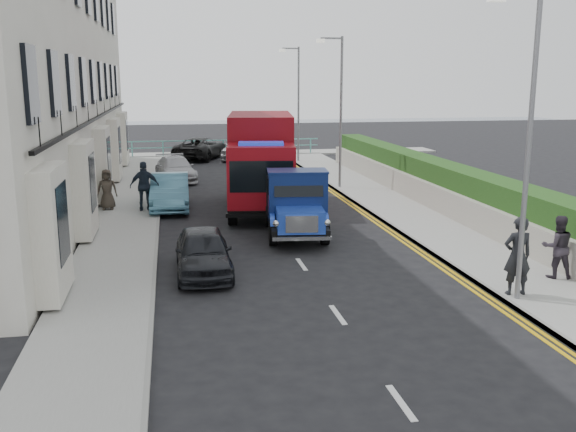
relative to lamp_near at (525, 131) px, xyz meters
The scene contains 22 objects.
ground 6.12m from the lamp_near, 154.42° to the left, with size 120.00×120.00×0.00m, color black.
pavement_west 14.98m from the lamp_near, 130.45° to the left, with size 2.40×38.00×0.12m, color gray.
pavement_east 11.74m from the lamp_near, 84.17° to the left, with size 2.60×38.00×0.12m, color gray.
promenade 31.53m from the lamp_near, 97.67° to the left, with size 30.00×2.50×0.12m, color gray.
sea_plane 62.27m from the lamp_near, 93.85° to the left, with size 120.00×120.00×0.00m, color slate.
terrace_west 20.52m from the lamp_near, 132.29° to the left, with size 6.31×30.20×14.25m.
garden_east 11.82m from the lamp_near, 74.59° to the left, with size 1.45×28.00×1.75m.
seafront_railing 30.68m from the lamp_near, 97.88° to the left, with size 13.00×0.08×1.11m.
lamp_near is the anchor object (origin of this frame).
lamp_mid 16.00m from the lamp_near, 90.00° to the left, with size 1.23×0.18×7.00m.
lamp_far 26.00m from the lamp_near, 90.00° to the left, with size 1.23×0.18×7.00m.
bedford_lorry 8.42m from the lamp_near, 118.31° to the left, with size 2.36×4.91×2.25m.
red_lorry 12.94m from the lamp_near, 109.09° to the left, with size 3.34×7.39×3.74m.
parked_car_front 8.52m from the lamp_near, 152.43° to the left, with size 1.45×3.60×1.23m, color black.
parked_car_mid 15.27m from the lamp_near, 121.44° to the left, with size 1.48×4.24×1.40m, color teal.
parked_car_rear 21.62m from the lamp_near, 110.51° to the left, with size 1.72×4.23×1.23m, color #9C9DA1.
seafront_car_left 29.75m from the lamp_near, 101.27° to the left, with size 2.34×5.08×1.41m, color black.
seafront_car_right 28.57m from the lamp_near, 96.38° to the left, with size 1.87×4.64×1.58m, color #B5B3B8.
pedestrian_east_near 2.96m from the lamp_near, 51.44° to the left, with size 0.69×0.45×1.88m, color black.
pedestrian_east_far 3.84m from the lamp_near, 33.92° to the left, with size 0.79×0.62×1.63m, color #2F2831.
pedestrian_west_near 15.12m from the lamp_near, 126.03° to the left, with size 1.12×0.46×1.90m, color #1C2632.
pedestrian_west_far 16.37m from the lamp_near, 129.29° to the left, with size 0.77×0.50×1.58m, color #362F27.
Camera 1 is at (-3.51, -14.99, 5.12)m, focal length 40.00 mm.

